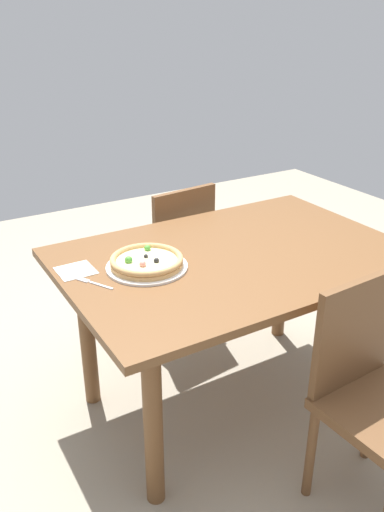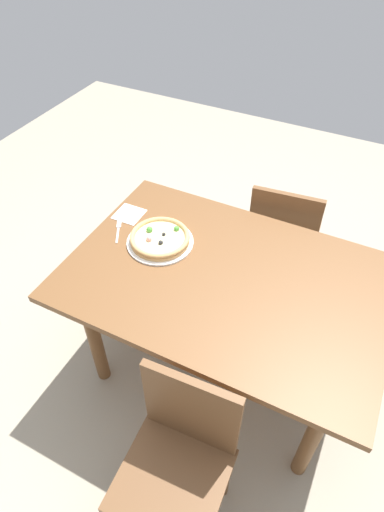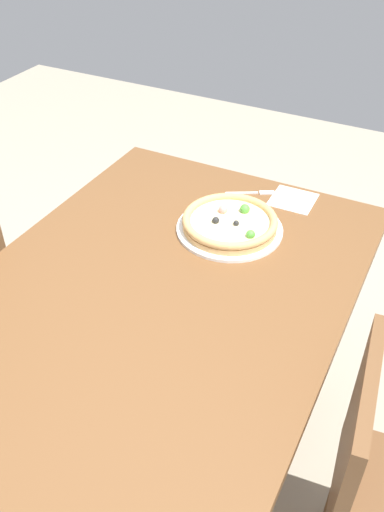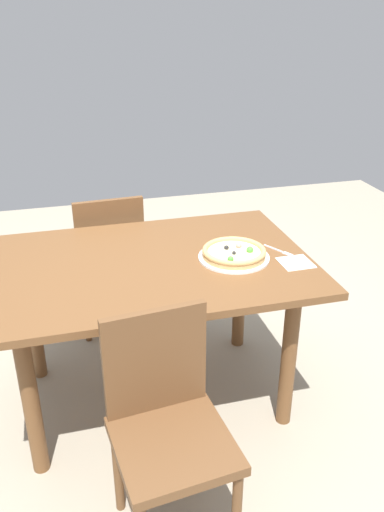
{
  "view_description": "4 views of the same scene",
  "coord_description": "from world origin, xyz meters",
  "px_view_note": "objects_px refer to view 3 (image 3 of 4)",
  "views": [
    {
      "loc": [
        -1.18,
        -1.64,
        1.69
      ],
      "look_at": [
        -0.19,
        0.03,
        0.79
      ],
      "focal_mm": 37.03,
      "sensor_mm": 36.0,
      "label": 1
    },
    {
      "loc": [
        0.44,
        -1.23,
        2.18
      ],
      "look_at": [
        -0.19,
        0.03,
        0.79
      ],
      "focal_mm": 30.0,
      "sensor_mm": 36.0,
      "label": 2
    },
    {
      "loc": [
        0.9,
        0.59,
        1.74
      ],
      "look_at": [
        -0.19,
        0.03,
        0.79
      ],
      "focal_mm": 38.59,
      "sensor_mm": 36.0,
      "label": 3
    },
    {
      "loc": [
        0.36,
        2.09,
        1.81
      ],
      "look_at": [
        -0.19,
        0.03,
        0.79
      ],
      "focal_mm": 36.74,
      "sensor_mm": 36.0,
      "label": 4
    }
  ],
  "objects_px": {
    "fork": "(254,193)",
    "pizza": "(230,222)",
    "napkin": "(293,200)",
    "dining_table": "(150,327)",
    "plate": "(229,229)"
  },
  "relations": [
    {
      "from": "fork",
      "to": "pizza",
      "type": "bearing_deg",
      "value": -115.25
    },
    {
      "from": "fork",
      "to": "dining_table",
      "type": "bearing_deg",
      "value": -123.29
    },
    {
      "from": "plate",
      "to": "pizza",
      "type": "xyz_separation_m",
      "value": [
        -0.0,
        0.0,
        0.03
      ]
    },
    {
      "from": "fork",
      "to": "napkin",
      "type": "bearing_deg",
      "value": -20.43
    },
    {
      "from": "fork",
      "to": "napkin",
      "type": "height_order",
      "value": "fork"
    },
    {
      "from": "pizza",
      "to": "napkin",
      "type": "height_order",
      "value": "pizza"
    },
    {
      "from": "fork",
      "to": "napkin",
      "type": "xyz_separation_m",
      "value": [
        -0.02,
        0.13,
        -0.0
      ]
    },
    {
      "from": "dining_table",
      "to": "fork",
      "type": "height_order",
      "value": "fork"
    },
    {
      "from": "dining_table",
      "to": "napkin",
      "type": "height_order",
      "value": "napkin"
    },
    {
      "from": "napkin",
      "to": "pizza",
      "type": "bearing_deg",
      "value": -24.82
    },
    {
      "from": "dining_table",
      "to": "napkin",
      "type": "relative_size",
      "value": 10.3
    },
    {
      "from": "dining_table",
      "to": "plate",
      "type": "relative_size",
      "value": 4.44
    },
    {
      "from": "plate",
      "to": "fork",
      "type": "distance_m",
      "value": 0.23
    },
    {
      "from": "pizza",
      "to": "fork",
      "type": "height_order",
      "value": "pizza"
    },
    {
      "from": "plate",
      "to": "pizza",
      "type": "height_order",
      "value": "pizza"
    }
  ]
}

